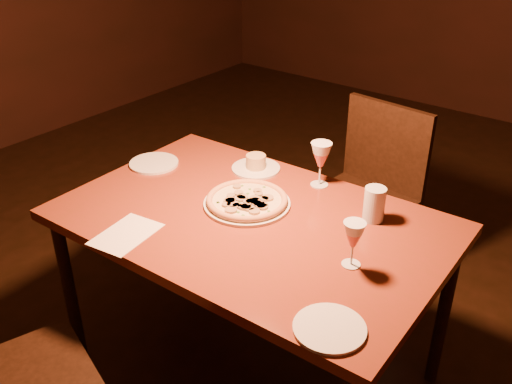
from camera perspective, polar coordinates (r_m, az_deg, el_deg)
The scene contains 12 objects.
floor at distance 2.77m, azimuth 1.40°, elevation -14.51°, with size 7.00×7.00×0.00m, color black.
dining_table at distance 2.20m, azimuth -0.42°, elevation -4.08°, with size 1.48×0.97×0.78m.
chair_near at distance 2.10m, azimuth -24.04°, elevation -16.95°, with size 0.52×0.52×0.86m.
chair_far at distance 2.89m, azimuth 11.06°, elevation 0.12°, with size 0.51×0.51×0.96m.
pizza_plate at distance 2.23m, azimuth -0.91°, elevation -0.87°, with size 0.34×0.34×0.04m.
ramekin_saucer at distance 2.51m, azimuth -0.01°, elevation 2.73°, with size 0.21×0.21×0.07m.
wine_glass_far at distance 2.36m, azimuth 6.46°, elevation 2.76°, with size 0.09×0.09×0.19m, color #C25451, non-canonical shape.
wine_glass_right at distance 1.89m, azimuth 9.67°, elevation -5.16°, with size 0.07×0.07×0.16m, color #C25451, non-canonical shape.
water_tumbler at distance 2.16m, azimuth 11.75°, elevation -1.19°, with size 0.08×0.08×0.13m, color #B2BDC3.
side_plate_left at distance 2.60m, azimuth -10.17°, elevation 2.85°, with size 0.22×0.22×0.01m, color silver.
side_plate_near at distance 1.68m, azimuth 7.36°, elevation -13.36°, with size 0.21×0.21×0.01m, color silver.
menu_card at distance 2.11m, azimuth -12.86°, elevation -4.14°, with size 0.17×0.24×0.00m, color silver.
Camera 1 is at (1.18, -1.63, 1.91)m, focal length 40.00 mm.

